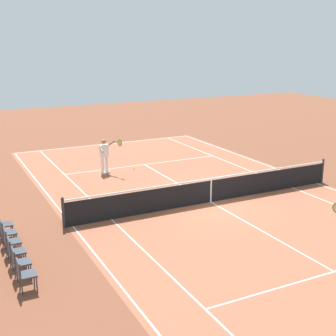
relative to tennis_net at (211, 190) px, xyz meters
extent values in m
plane|color=brown|center=(0.00, 0.00, -0.49)|extent=(60.00, 60.00, 0.00)
cube|color=#935138|center=(0.00, 0.00, -0.49)|extent=(24.20, 11.40, 0.00)
cube|color=white|center=(11.90, 0.00, -0.49)|extent=(0.05, 11.00, 0.01)
cube|color=white|center=(0.00, -5.50, -0.49)|extent=(23.80, 0.05, 0.01)
cube|color=white|center=(0.00, 5.50, -0.49)|extent=(23.80, 0.05, 0.01)
cube|color=white|center=(0.00, -4.11, -0.49)|extent=(23.80, 0.05, 0.01)
cube|color=white|center=(0.00, 4.11, -0.49)|extent=(23.80, 0.05, 0.01)
cube|color=white|center=(6.40, 0.00, -0.49)|extent=(0.05, 8.22, 0.01)
cube|color=white|center=(-6.40, 0.00, -0.49)|extent=(0.05, 8.22, 0.01)
cube|color=white|center=(0.00, 0.00, -0.49)|extent=(12.80, 0.05, 0.01)
cube|color=white|center=(11.75, 0.00, -0.49)|extent=(0.30, 0.05, 0.01)
cylinder|color=#2D2D33|center=(0.00, -5.80, 0.05)|extent=(0.10, 0.10, 1.08)
cylinder|color=#2D2D33|center=(0.00, 5.80, 0.05)|extent=(0.10, 0.10, 1.08)
cube|color=black|center=(0.00, 0.00, -0.05)|extent=(0.02, 11.60, 0.88)
cube|color=white|center=(0.00, 0.00, 0.46)|extent=(0.04, 11.60, 0.06)
cube|color=white|center=(0.00, 0.00, -0.05)|extent=(0.04, 0.06, 0.88)
cylinder|color=white|center=(5.77, 2.44, -0.04)|extent=(0.15, 0.15, 0.74)
cube|color=white|center=(5.71, 2.42, -0.45)|extent=(0.30, 0.19, 0.09)
cylinder|color=white|center=(5.84, 2.21, -0.04)|extent=(0.15, 0.15, 0.74)
cube|color=white|center=(5.78, 2.19, -0.45)|extent=(0.30, 0.19, 0.09)
cube|color=white|center=(5.80, 2.32, 0.61)|extent=(0.34, 0.43, 0.56)
sphere|color=#9E704C|center=(5.80, 2.32, 1.04)|extent=(0.23, 0.23, 0.23)
cylinder|color=#9E704C|center=(5.55, 2.54, 0.74)|extent=(0.41, 0.10, 0.26)
cylinder|color=#9E704C|center=(5.72, 2.00, 0.94)|extent=(0.39, 0.32, 0.30)
cylinder|color=#232326|center=(5.44, 1.85, 1.05)|extent=(0.28, 0.12, 0.04)
torus|color=#232326|center=(5.16, 1.77, 1.05)|extent=(0.31, 0.12, 0.31)
cylinder|color=#C6D84C|center=(5.16, 1.77, 1.05)|extent=(0.26, 0.09, 0.27)
sphere|color=#CCE01E|center=(5.78, 0.82, -0.46)|extent=(0.07, 0.07, 0.07)
cylinder|color=#38383D|center=(-3.49, 7.48, -0.27)|extent=(0.04, 0.04, 0.44)
cylinder|color=#38383D|center=(-3.85, 7.48, -0.27)|extent=(0.04, 0.04, 0.44)
cylinder|color=#38383D|center=(-3.49, 7.84, -0.27)|extent=(0.04, 0.04, 0.44)
cylinder|color=#38383D|center=(-3.85, 7.84, -0.27)|extent=(0.04, 0.04, 0.44)
cube|color=#333842|center=(-3.67, 7.66, -0.03)|extent=(0.44, 0.44, 0.04)
cube|color=#333842|center=(-3.67, 7.86, 0.19)|extent=(0.44, 0.04, 0.40)
cylinder|color=#38383D|center=(-2.75, 7.48, -0.27)|extent=(0.04, 0.04, 0.44)
cylinder|color=#38383D|center=(-3.11, 7.48, -0.27)|extent=(0.04, 0.04, 0.44)
cylinder|color=#38383D|center=(-2.75, 7.84, -0.27)|extent=(0.04, 0.04, 0.44)
cylinder|color=#38383D|center=(-3.11, 7.84, -0.27)|extent=(0.04, 0.04, 0.44)
cube|color=#333842|center=(-2.93, 7.66, -0.03)|extent=(0.44, 0.44, 0.04)
cube|color=#333842|center=(-2.93, 7.86, 0.19)|extent=(0.44, 0.04, 0.40)
cylinder|color=#38383D|center=(-2.02, 7.48, -0.27)|extent=(0.04, 0.04, 0.44)
cylinder|color=#38383D|center=(-2.38, 7.48, -0.27)|extent=(0.04, 0.04, 0.44)
cylinder|color=#38383D|center=(-2.02, 7.84, -0.27)|extent=(0.04, 0.04, 0.44)
cylinder|color=#38383D|center=(-2.38, 7.84, -0.27)|extent=(0.04, 0.04, 0.44)
cube|color=#333842|center=(-2.20, 7.66, -0.03)|extent=(0.44, 0.44, 0.04)
cube|color=#333842|center=(-2.20, 7.86, 0.19)|extent=(0.44, 0.04, 0.40)
cylinder|color=#38383D|center=(-1.28, 7.48, -0.27)|extent=(0.04, 0.04, 0.44)
cylinder|color=#38383D|center=(-1.64, 7.48, -0.27)|extent=(0.04, 0.04, 0.44)
cylinder|color=#38383D|center=(-1.28, 7.84, -0.27)|extent=(0.04, 0.04, 0.44)
cylinder|color=#38383D|center=(-1.64, 7.84, -0.27)|extent=(0.04, 0.04, 0.44)
cube|color=#333842|center=(-1.46, 7.66, -0.03)|extent=(0.44, 0.44, 0.04)
cube|color=#333842|center=(-1.46, 7.86, 0.19)|extent=(0.44, 0.04, 0.40)
cylinder|color=#38383D|center=(-0.54, 7.48, -0.27)|extent=(0.04, 0.04, 0.44)
cylinder|color=#38383D|center=(-0.90, 7.48, -0.27)|extent=(0.04, 0.04, 0.44)
cylinder|color=#38383D|center=(-0.54, 7.84, -0.27)|extent=(0.04, 0.04, 0.44)
cylinder|color=#38383D|center=(-0.90, 7.84, -0.27)|extent=(0.04, 0.04, 0.44)
cube|color=#333842|center=(-0.72, 7.66, -0.03)|extent=(0.44, 0.44, 0.04)
cube|color=#333842|center=(-0.72, 7.86, 0.19)|extent=(0.44, 0.04, 0.40)
cylinder|color=#38383D|center=(0.19, 7.48, -0.27)|extent=(0.04, 0.04, 0.44)
cylinder|color=#38383D|center=(-0.17, 7.48, -0.27)|extent=(0.04, 0.04, 0.44)
cylinder|color=#38383D|center=(-0.17, 7.84, -0.27)|extent=(0.04, 0.04, 0.44)
cube|color=#333842|center=(0.01, 7.66, -0.03)|extent=(0.44, 0.44, 0.04)
camera|label=1|loc=(-14.64, 9.25, 5.60)|focal=49.80mm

